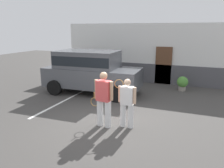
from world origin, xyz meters
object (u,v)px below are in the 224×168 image
object	(u,v)px
parked_suv	(91,70)
tennis_player_man	(104,99)
potted_plant_by_porch	(182,83)
tennis_player_woman	(127,102)

from	to	relation	value
parked_suv	tennis_player_man	world-z (taller)	parked_suv
parked_suv	potted_plant_by_porch	bearing A→B (deg)	24.06
tennis_player_man	potted_plant_by_porch	size ratio (longest dim) A/B	2.43
potted_plant_by_porch	parked_suv	bearing A→B (deg)	-153.60
tennis_player_woman	potted_plant_by_porch	world-z (taller)	tennis_player_woman
tennis_player_man	potted_plant_by_porch	distance (m)	5.76
tennis_player_woman	potted_plant_by_porch	size ratio (longest dim) A/B	2.15
tennis_player_woman	parked_suv	bearing A→B (deg)	-46.18
tennis_player_woman	potted_plant_by_porch	xyz separation A→B (m)	(1.25, 5.17, -0.42)
potted_plant_by_porch	tennis_player_man	bearing A→B (deg)	-109.86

